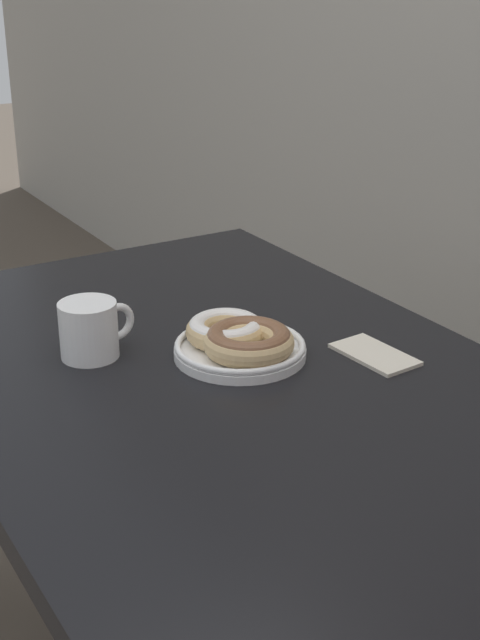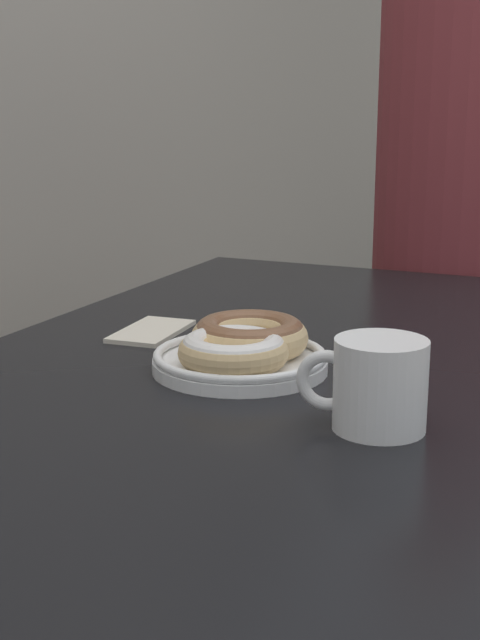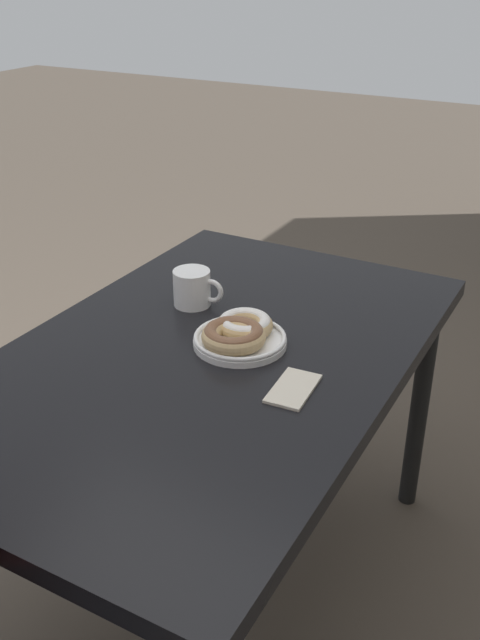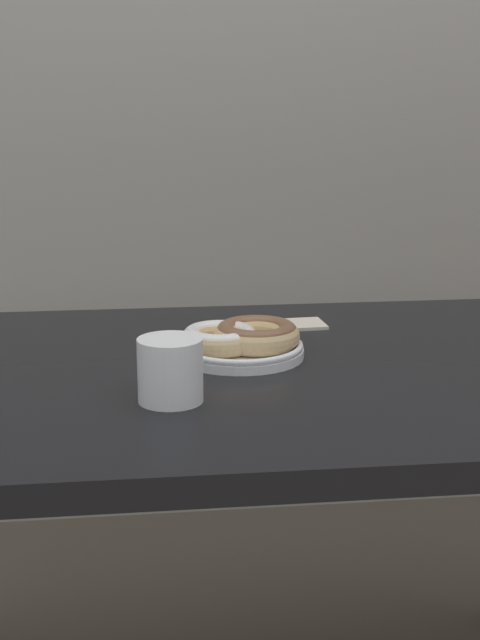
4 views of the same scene
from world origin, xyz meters
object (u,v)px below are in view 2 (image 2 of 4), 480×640
Objects in this scene: dining_table at (294,420)px; napkin at (152,331)px; donut_plate at (242,347)px; coffee_mug at (377,383)px; person_figure at (461,231)px.

dining_table is 0.24m from napkin.
napkin is (0.11, 0.18, -0.02)m from donut_plate.
coffee_mug reaches higher than napkin.
person_figure is (0.98, 0.10, 0.01)m from coffee_mug.
coffee_mug is 0.43m from napkin.
donut_plate is at bearing -120.57° from napkin.
donut_plate reaches higher than napkin.
donut_plate is 0.23m from coffee_mug.
coffee_mug reaches higher than donut_plate.
dining_table is 10.08× the size of coffee_mug.
napkin is (-0.76, 0.27, -0.05)m from person_figure.
person_figure reaches higher than napkin.
person_figure reaches higher than donut_plate.
donut_plate is (-0.05, 0.05, 0.10)m from dining_table.
dining_table is at bearing 40.29° from coffee_mug.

